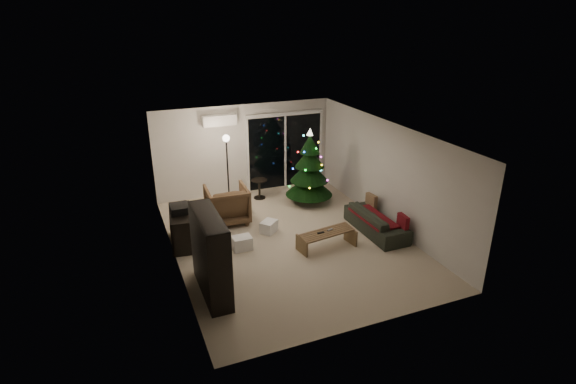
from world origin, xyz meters
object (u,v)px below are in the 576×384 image
(bookshelf, at_px, (200,257))
(media_cabinet, at_px, (181,228))
(christmas_tree, at_px, (309,166))
(armchair, at_px, (227,204))
(coffee_table, at_px, (327,240))
(sofa, at_px, (376,221))

(bookshelf, height_order, media_cabinet, bookshelf)
(christmas_tree, bearing_deg, bookshelf, -138.64)
(armchair, relative_size, coffee_table, 0.80)
(sofa, height_order, coffee_table, sofa)
(media_cabinet, bearing_deg, armchair, 37.40)
(armchair, height_order, coffee_table, armchair)
(sofa, bearing_deg, bookshelf, 102.62)
(sofa, distance_m, christmas_tree, 2.44)
(media_cabinet, bearing_deg, sofa, -7.70)
(media_cabinet, relative_size, armchair, 1.22)
(media_cabinet, bearing_deg, coffee_table, -18.95)
(media_cabinet, height_order, coffee_table, media_cabinet)
(coffee_table, distance_m, christmas_tree, 2.70)
(christmas_tree, bearing_deg, coffee_table, -106.04)
(bookshelf, bearing_deg, armchair, 89.14)
(coffee_table, bearing_deg, armchair, 119.13)
(bookshelf, bearing_deg, media_cabinet, 112.80)
(media_cabinet, relative_size, coffee_table, 0.98)
(armchair, xyz_separation_m, coffee_table, (1.64, -2.13, -0.26))
(armchair, bearing_deg, coffee_table, 130.41)
(armchair, relative_size, sofa, 0.54)
(armchair, distance_m, christmas_tree, 2.44)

